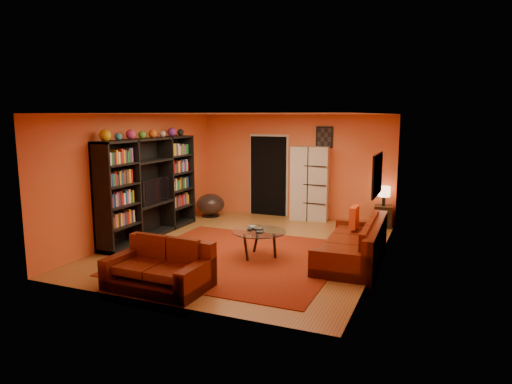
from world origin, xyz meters
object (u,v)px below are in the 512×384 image
at_px(sofa, 357,245).
at_px(side_table, 383,216).
at_px(tv, 152,191).
at_px(coffee_table, 259,234).
at_px(bowl_chair, 210,204).
at_px(entertainment_unit, 150,188).
at_px(storage_cabinet, 310,183).
at_px(table_lamp, 384,192).
at_px(loveseat, 162,268).

xyz_separation_m(sofa, side_table, (0.11, 2.75, -0.03)).
bearing_deg(sofa, tv, 178.29).
bearing_deg(sofa, side_table, 85.92).
xyz_separation_m(coffee_table, bowl_chair, (-2.46, 2.73, -0.13)).
relative_size(entertainment_unit, storage_cabinet, 1.64).
distance_m(entertainment_unit, bowl_chair, 2.33).
bearing_deg(tv, coffee_table, -101.16).
distance_m(entertainment_unit, tv, 0.08).
bearing_deg(side_table, table_lamp, -90.00).
relative_size(sofa, table_lamp, 5.47).
bearing_deg(table_lamp, loveseat, -116.88).
bearing_deg(sofa, loveseat, -137.90).
relative_size(loveseat, storage_cabinet, 0.84).
distance_m(entertainment_unit, coffee_table, 2.85).
bearing_deg(loveseat, side_table, -25.02).
xyz_separation_m(tv, side_table, (4.47, 2.76, -0.74)).
height_order(entertainment_unit, table_lamp, entertainment_unit).
bearing_deg(storage_cabinet, side_table, -6.64).
height_order(entertainment_unit, sofa, entertainment_unit).
bearing_deg(storage_cabinet, table_lamp, -6.64).
bearing_deg(loveseat, table_lamp, -25.02).
bearing_deg(bowl_chair, loveseat, -70.52).
distance_m(tv, storage_cabinet, 3.88).
xyz_separation_m(loveseat, coffee_table, (0.83, 1.88, 0.16)).
relative_size(tv, side_table, 1.88).
distance_m(tv, coffee_table, 2.79).
bearing_deg(sofa, bowl_chair, 150.32).
relative_size(sofa, storage_cabinet, 1.36).
height_order(coffee_table, storage_cabinet, storage_cabinet).
height_order(loveseat, table_lamp, table_lamp).
bearing_deg(loveseat, entertainment_unit, 40.12).
height_order(tv, sofa, tv).
bearing_deg(coffee_table, table_lamp, 61.41).
xyz_separation_m(side_table, table_lamp, (0.00, -0.00, 0.57)).
relative_size(loveseat, bowl_chair, 2.14).
distance_m(tv, table_lamp, 5.26).
height_order(loveseat, side_table, loveseat).
distance_m(tv, side_table, 5.31).
bearing_deg(sofa, storage_cabinet, 119.29).
height_order(sofa, bowl_chair, sofa).
relative_size(coffee_table, bowl_chair, 1.36).
height_order(sofa, coffee_table, sofa).
bearing_deg(coffee_table, tv, 168.84).
xyz_separation_m(tv, storage_cabinet, (2.68, 2.81, -0.08)).
bearing_deg(sofa, entertainment_unit, 178.22).
height_order(entertainment_unit, bowl_chair, entertainment_unit).
height_order(loveseat, storage_cabinet, storage_cabinet).
xyz_separation_m(sofa, coffee_table, (-1.68, -0.54, 0.16)).
bearing_deg(coffee_table, sofa, 17.77).
bearing_deg(bowl_chair, storage_cabinet, 13.91).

